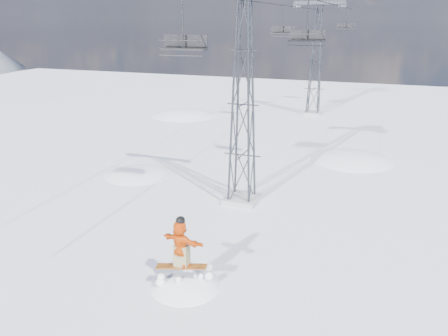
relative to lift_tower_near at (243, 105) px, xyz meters
The scene contains 10 objects.
ground 9.72m from the lift_tower_near, 95.71° to the right, with size 120.00×120.00×0.00m, color white.
snow_terrain 20.81m from the lift_tower_near, 112.81° to the left, with size 39.00×37.00×22.00m.
lift_tower_near is the anchor object (origin of this frame).
lift_tower_far 25.00m from the lift_tower_near, 90.00° to the left, with size 5.20×1.80×11.43m.
haul_cables 12.70m from the lift_tower_near, 90.00° to the left, with size 4.46×51.00×0.06m.
snowboarder_jump 11.13m from the lift_tower_near, 86.84° to the right, with size 4.40×4.40×7.03m.
lift_chair_near 4.51m from the lift_tower_near, 133.25° to the right, with size 2.24×0.64×2.77m.
lift_chair_mid 6.75m from the lift_tower_near, 68.14° to the left, with size 2.14×0.61×2.65m.
lift_chair_far 19.09m from the lift_tower_near, 96.72° to the left, with size 2.14×0.61×2.65m.
lift_chair_extra 31.05m from the lift_tower_near, 85.91° to the left, with size 1.97×0.57×2.44m.
Camera 1 is at (7.54, -13.58, 9.74)m, focal length 35.00 mm.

